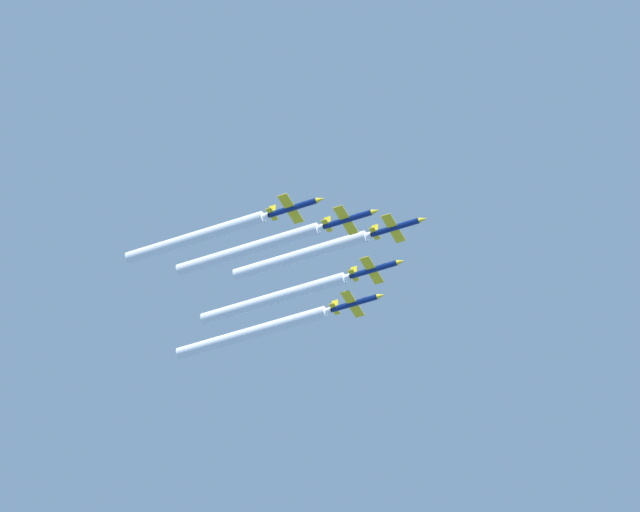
{
  "coord_description": "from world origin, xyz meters",
  "views": [
    {
      "loc": [
        244.37,
        94.28,
        2.68
      ],
      "look_at": [
        0.19,
        -11.6,
        251.28
      ],
      "focal_mm": 103.47,
      "sensor_mm": 36.0,
      "label": 1
    }
  ],
  "objects_px": {
    "jet_right_wingman": "(350,219)",
    "jet_outer_left": "(356,303)",
    "jet_outer_right": "(295,207)",
    "jet_lead": "(397,227)",
    "jet_left_wingman": "(376,269)"
  },
  "relations": [
    {
      "from": "jet_left_wingman",
      "to": "jet_right_wingman",
      "type": "height_order",
      "value": "jet_left_wingman"
    },
    {
      "from": "jet_outer_left",
      "to": "jet_outer_right",
      "type": "bearing_deg",
      "value": -0.51
    },
    {
      "from": "jet_outer_right",
      "to": "jet_lead",
      "type": "bearing_deg",
      "value": 134.31
    },
    {
      "from": "jet_lead",
      "to": "jet_outer_right",
      "type": "distance_m",
      "value": 21.5
    },
    {
      "from": "jet_left_wingman",
      "to": "jet_outer_right",
      "type": "relative_size",
      "value": 1.0
    },
    {
      "from": "jet_right_wingman",
      "to": "jet_outer_right",
      "type": "relative_size",
      "value": 1.0
    },
    {
      "from": "jet_outer_right",
      "to": "jet_outer_left",
      "type": "bearing_deg",
      "value": 179.49
    },
    {
      "from": "jet_right_wingman",
      "to": "jet_outer_right",
      "type": "height_order",
      "value": "jet_right_wingman"
    },
    {
      "from": "jet_left_wingman",
      "to": "jet_outer_left",
      "type": "bearing_deg",
      "value": -134.16
    },
    {
      "from": "jet_outer_left",
      "to": "jet_outer_right",
      "type": "relative_size",
      "value": 1.0
    },
    {
      "from": "jet_right_wingman",
      "to": "jet_outer_left",
      "type": "xyz_separation_m",
      "value": [
        -22.25,
        -7.89,
        -0.83
      ]
    },
    {
      "from": "jet_left_wingman",
      "to": "jet_lead",
      "type": "bearing_deg",
      "value": 43.77
    },
    {
      "from": "jet_left_wingman",
      "to": "jet_outer_right",
      "type": "xyz_separation_m",
      "value": [
        23.29,
        -7.32,
        -0.9
      ]
    },
    {
      "from": "jet_left_wingman",
      "to": "jet_outer_left",
      "type": "distance_m",
      "value": 9.87
    },
    {
      "from": "jet_left_wingman",
      "to": "jet_right_wingman",
      "type": "xyz_separation_m",
      "value": [
        15.41,
        0.84,
        -0.13
      ]
    }
  ]
}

